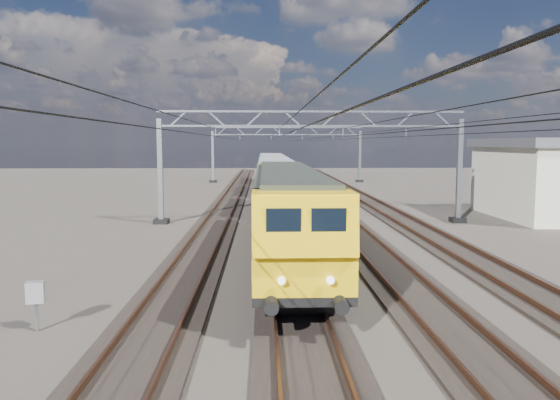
{
  "coord_description": "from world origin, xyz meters",
  "views": [
    {
      "loc": [
        -3.04,
        -30.44,
        5.1
      ],
      "look_at": [
        -2.24,
        -4.76,
        2.4
      ],
      "focal_mm": 35.0,
      "sensor_mm": 36.0,
      "label": 1
    }
  ],
  "objects_px": {
    "locomotive": "(287,208)",
    "trackside_cabinet": "(35,294)",
    "catenary_gantry_mid": "(311,162)",
    "catenary_gantry_far": "(287,152)",
    "hopper_wagon_third": "(271,165)",
    "hopper_wagon_lead": "(277,181)",
    "hopper_wagon_mid": "(273,171)"
  },
  "relations": [
    {
      "from": "hopper_wagon_lead",
      "to": "hopper_wagon_third",
      "type": "relative_size",
      "value": 1.0
    },
    {
      "from": "catenary_gantry_mid",
      "to": "trackside_cabinet",
      "type": "xyz_separation_m",
      "value": [
        -9.2,
        -19.88,
        -2.86
      ]
    },
    {
      "from": "hopper_wagon_mid",
      "to": "trackside_cabinet",
      "type": "height_order",
      "value": "hopper_wagon_mid"
    },
    {
      "from": "catenary_gantry_mid",
      "to": "hopper_wagon_lead",
      "type": "xyz_separation_m",
      "value": [
        -2.0,
        6.48,
        -1.67
      ]
    },
    {
      "from": "locomotive",
      "to": "trackside_cabinet",
      "type": "distance_m",
      "value": 11.33
    },
    {
      "from": "hopper_wagon_lead",
      "to": "catenary_gantry_far",
      "type": "bearing_deg",
      "value": 86.12
    },
    {
      "from": "trackside_cabinet",
      "to": "hopper_wagon_third",
      "type": "bearing_deg",
      "value": 69.44
    },
    {
      "from": "catenary_gantry_mid",
      "to": "hopper_wagon_third",
      "type": "distance_m",
      "value": 34.97
    },
    {
      "from": "locomotive",
      "to": "catenary_gantry_far",
      "type": "bearing_deg",
      "value": 87.57
    },
    {
      "from": "hopper_wagon_lead",
      "to": "hopper_wagon_mid",
      "type": "bearing_deg",
      "value": 90.0
    },
    {
      "from": "locomotive",
      "to": "hopper_wagon_lead",
      "type": "distance_m",
      "value": 17.7
    },
    {
      "from": "hopper_wagon_third",
      "to": "hopper_wagon_mid",
      "type": "bearing_deg",
      "value": -90.0
    },
    {
      "from": "catenary_gantry_mid",
      "to": "locomotive",
      "type": "bearing_deg",
      "value": -100.11
    },
    {
      "from": "locomotive",
      "to": "trackside_cabinet",
      "type": "xyz_separation_m",
      "value": [
        -7.2,
        -8.66,
        -1.28
      ]
    },
    {
      "from": "locomotive",
      "to": "hopper_wagon_mid",
      "type": "relative_size",
      "value": 1.62
    },
    {
      "from": "catenary_gantry_mid",
      "to": "catenary_gantry_far",
      "type": "distance_m",
      "value": 36.0
    },
    {
      "from": "hopper_wagon_mid",
      "to": "catenary_gantry_far",
      "type": "bearing_deg",
      "value": 82.56
    },
    {
      "from": "catenary_gantry_far",
      "to": "hopper_wagon_third",
      "type": "distance_m",
      "value": 2.84
    },
    {
      "from": "catenary_gantry_mid",
      "to": "catenary_gantry_far",
      "type": "bearing_deg",
      "value": 90.0
    },
    {
      "from": "locomotive",
      "to": "trackside_cabinet",
      "type": "bearing_deg",
      "value": -129.74
    },
    {
      "from": "catenary_gantry_mid",
      "to": "hopper_wagon_lead",
      "type": "height_order",
      "value": "catenary_gantry_mid"
    },
    {
      "from": "catenary_gantry_mid",
      "to": "hopper_wagon_mid",
      "type": "bearing_deg",
      "value": 95.53
    },
    {
      "from": "catenary_gantry_far",
      "to": "hopper_wagon_lead",
      "type": "relative_size",
      "value": 1.53
    },
    {
      "from": "catenary_gantry_mid",
      "to": "locomotive",
      "type": "distance_m",
      "value": 11.5
    },
    {
      "from": "locomotive",
      "to": "hopper_wagon_third",
      "type": "height_order",
      "value": "locomotive"
    },
    {
      "from": "hopper_wagon_mid",
      "to": "hopper_wagon_third",
      "type": "bearing_deg",
      "value": 90.0
    },
    {
      "from": "hopper_wagon_third",
      "to": "trackside_cabinet",
      "type": "height_order",
      "value": "hopper_wagon_third"
    },
    {
      "from": "catenary_gantry_mid",
      "to": "trackside_cabinet",
      "type": "distance_m",
      "value": 22.09
    },
    {
      "from": "hopper_wagon_third",
      "to": "trackside_cabinet",
      "type": "relative_size",
      "value": 9.49
    },
    {
      "from": "locomotive",
      "to": "hopper_wagon_third",
      "type": "relative_size",
      "value": 1.62
    },
    {
      "from": "hopper_wagon_lead",
      "to": "hopper_wagon_mid",
      "type": "relative_size",
      "value": 1.0
    },
    {
      "from": "catenary_gantry_far",
      "to": "hopper_wagon_mid",
      "type": "relative_size",
      "value": 1.53
    }
  ]
}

